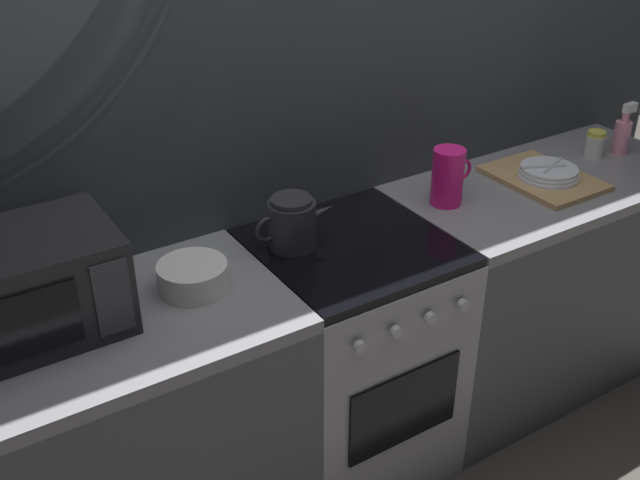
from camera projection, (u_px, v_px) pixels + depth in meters
ground_plane at (348, 452)px, 2.82m from camera, size 8.00×8.00×0.00m
back_wall at (299, 123)px, 2.46m from camera, size 3.60×0.05×2.40m
counter_left at (93, 462)px, 2.17m from camera, size 1.20×0.60×0.90m
stove_unit at (350, 357)px, 2.59m from camera, size 0.60×0.63×0.90m
counter_right at (535, 281)px, 3.02m from camera, size 1.20×0.60×0.90m
microwave at (27, 286)px, 1.91m from camera, size 0.46×0.35×0.27m
kettle at (292, 223)px, 2.32m from camera, size 0.28×0.15×0.17m
mixing_bowl at (193, 277)px, 2.13m from camera, size 0.20×0.20×0.08m
pitcher at (448, 177)px, 2.57m from camera, size 0.16×0.11×0.20m
dish_pile at (546, 176)px, 2.76m from camera, size 0.30×0.40×0.07m
spice_jar at (595, 144)px, 2.95m from camera, size 0.08×0.08×0.10m
spray_bottle at (622, 134)px, 2.97m from camera, size 0.08×0.06×0.20m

